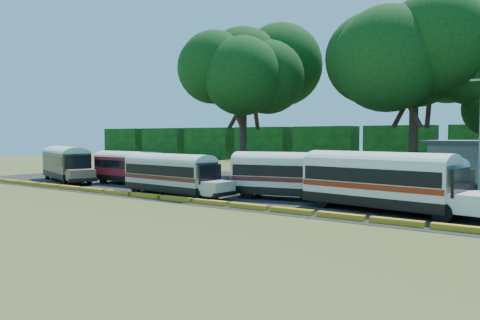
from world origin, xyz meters
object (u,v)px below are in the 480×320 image
Objects in this scene: bus_cream_west at (172,172)px; tree_west at (243,69)px; bus_red at (132,166)px; bus_beige at (66,161)px; bus_white_red at (381,178)px.

tree_west is (-3.49, 14.46, 9.63)m from bus_cream_west.
bus_red is 0.96× the size of bus_cream_west.
tree_west reaches higher than bus_red.
bus_beige is 0.68× the size of tree_west.
bus_beige reaches higher than bus_red.
tree_west is at bearing 65.53° from bus_beige.
bus_cream_west is at bearing -21.24° from bus_red.
tree_west is (12.53, 12.43, 9.45)m from bus_beige.
bus_cream_west is (8.28, -3.50, 0.03)m from bus_red.
bus_white_red is at bearing 9.85° from bus_cream_west.
bus_red is at bearing 31.53° from bus_beige.
bus_beige is at bearing -135.24° from tree_west.
bus_beige is 0.96× the size of bus_white_red.
bus_white_red is (15.34, 1.49, 0.23)m from bus_cream_west.
bus_cream_west is at bearing -166.46° from bus_white_red.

